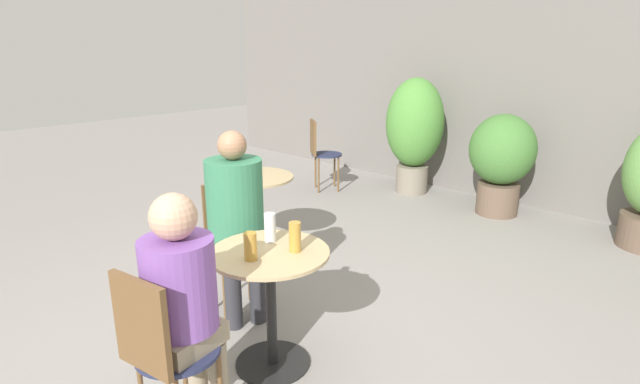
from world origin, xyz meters
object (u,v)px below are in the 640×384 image
object	(u,v)px
cafe_table_near	(271,286)
bistro_chair_0	(231,235)
beer_glass_1	(270,228)
seated_person_1	(183,295)
beer_glass_2	(250,246)
bistro_chair_2	(320,148)
beer_glass_0	(295,237)
bistro_chair_1	(161,345)
potted_plant_1	(502,157)
seated_person_0	(236,212)
potted_plant_0	(415,128)
cafe_table_far	(254,199)

from	to	relation	value
cafe_table_near	bistro_chair_0	size ratio (longest dim) A/B	0.80
beer_glass_1	seated_person_1	bearing A→B (deg)	-73.55
bistro_chair_0	beer_glass_2	world-z (taller)	bistro_chair_0
bistro_chair_0	cafe_table_near	bearing A→B (deg)	-90.00
bistro_chair_2	cafe_table_near	bearing A→B (deg)	166.37
beer_glass_0	bistro_chair_2	bearing A→B (deg)	131.44
bistro_chair_2	beer_glass_1	size ratio (longest dim) A/B	5.28
bistro_chair_1	beer_glass_0	size ratio (longest dim) A/B	5.35
beer_glass_0	seated_person_1	bearing A→B (deg)	-89.87
bistro_chair_1	potted_plant_1	distance (m)	4.23
seated_person_1	cafe_table_near	bearing A→B (deg)	-90.00
bistro_chair_0	seated_person_0	bearing A→B (deg)	-90.00
bistro_chair_0	potted_plant_0	xyz separation A→B (m)	(-0.69, 3.28, 0.27)
cafe_table_near	potted_plant_0	distance (m)	3.81
cafe_table_far	seated_person_0	xyz separation A→B (m)	(0.74, -0.74, 0.24)
cafe_table_near	cafe_table_far	world-z (taller)	same
bistro_chair_0	beer_glass_1	size ratio (longest dim) A/B	5.28
bistro_chair_0	bistro_chair_2	bearing A→B (deg)	52.18
cafe_table_near	seated_person_1	xyz separation A→B (m)	(0.10, -0.60, 0.22)
cafe_table_near	bistro_chair_1	size ratio (longest dim) A/B	0.80
bistro_chair_0	bistro_chair_2	size ratio (longest dim) A/B	1.00
seated_person_0	potted_plant_0	bearing A→B (deg)	34.19
bistro_chair_1	potted_plant_0	world-z (taller)	potted_plant_0
bistro_chair_0	beer_glass_0	distance (m)	0.86
bistro_chair_1	beer_glass_2	size ratio (longest dim) A/B	5.92
potted_plant_1	bistro_chair_0	bearing A→B (deg)	-98.05
potted_plant_1	beer_glass_1	bearing A→B (deg)	-87.52
cafe_table_far	beer_glass_2	size ratio (longest dim) A/B	4.73
cafe_table_near	beer_glass_2	bearing A→B (deg)	-84.21
bistro_chair_0	bistro_chair_1	bearing A→B (deg)	-120.00
bistro_chair_1	seated_person_1	distance (m)	0.23
seated_person_1	beer_glass_0	bearing A→B (deg)	-99.62
bistro_chair_2	beer_glass_2	distance (m)	3.74
beer_glass_1	potted_plant_1	distance (m)	3.39
cafe_table_far	bistro_chair_0	distance (m)	0.92
potted_plant_1	bistro_chair_2	bearing A→B (deg)	-161.78
beer_glass_0	potted_plant_0	world-z (taller)	potted_plant_0
seated_person_0	beer_glass_2	size ratio (longest dim) A/B	8.51
bistro_chair_1	beer_glass_0	bearing A→B (deg)	-97.98
beer_glass_2	potted_plant_1	xyz separation A→B (m)	(-0.26, 3.61, -0.16)
cafe_table_far	beer_glass_0	xyz separation A→B (m)	(1.41, -0.85, 0.28)
cafe_table_far	beer_glass_2	bearing A→B (deg)	-39.40
cafe_table_far	bistro_chair_1	xyz separation A→B (m)	(1.44, -1.69, 0.03)
bistro_chair_2	potted_plant_0	size ratio (longest dim) A/B	0.63
potted_plant_0	potted_plant_1	xyz separation A→B (m)	(1.15, -0.06, -0.18)
bistro_chair_0	beer_glass_1	world-z (taller)	bistro_chair_0
potted_plant_1	cafe_table_near	bearing A→B (deg)	-85.91
potted_plant_0	potted_plant_1	size ratio (longest dim) A/B	1.29
bistro_chair_2	seated_person_0	xyz separation A→B (m)	(1.72, -2.59, 0.21)
cafe_table_near	beer_glass_2	size ratio (longest dim) A/B	4.73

